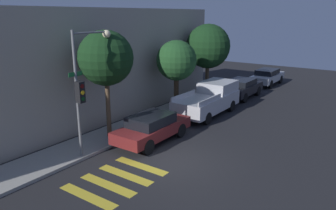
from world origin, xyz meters
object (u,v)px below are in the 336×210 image
at_px(pickup_truck, 209,99).
at_px(sedan_middle, 242,88).
at_px(tree_near_corner, 106,58).
at_px(tree_midblock, 176,61).
at_px(tree_far_end, 208,46).
at_px(traffic_light_pole, 85,78).
at_px(sedan_near_corner, 152,127).
at_px(sedan_far_end, 267,76).

xyz_separation_m(pickup_truck, sedan_middle, (5.15, 0.00, -0.20)).
xyz_separation_m(tree_near_corner, tree_midblock, (6.11, -0.00, -0.81)).
bearing_deg(pickup_truck, tree_far_end, 31.30).
bearing_deg(traffic_light_pole, sedan_near_corner, -23.56).
distance_m(traffic_light_pole, tree_far_end, 12.23).
relative_size(sedan_middle, sedan_far_end, 0.95).
xyz_separation_m(sedan_far_end, tree_near_corner, (-17.80, 2.04, 3.36)).
distance_m(sedan_middle, tree_near_corner, 12.65).
relative_size(pickup_truck, tree_far_end, 0.96).
relative_size(sedan_middle, tree_midblock, 0.94).
distance_m(sedan_far_end, tree_near_corner, 18.23).
relative_size(sedan_near_corner, tree_far_end, 0.79).
height_order(traffic_light_pole, sedan_near_corner, traffic_light_pole).
height_order(tree_near_corner, tree_midblock, tree_near_corner).
bearing_deg(pickup_truck, sedan_near_corner, 180.00).
bearing_deg(sedan_near_corner, tree_near_corner, 114.85).
bearing_deg(pickup_truck, tree_midblock, 110.56).
relative_size(sedan_middle, tree_far_end, 0.78).
bearing_deg(tree_far_end, tree_near_corner, 180.00).
height_order(traffic_light_pole, sedan_far_end, traffic_light_pole).
bearing_deg(traffic_light_pole, tree_near_corner, 21.23).
distance_m(tree_midblock, tree_far_end, 4.16).
bearing_deg(pickup_truck, traffic_light_pole, 171.83).
bearing_deg(tree_near_corner, traffic_light_pole, -158.77).
bearing_deg(tree_far_end, sedan_near_corner, -167.62).
distance_m(sedan_near_corner, pickup_truck, 5.94).
relative_size(sedan_far_end, tree_near_corner, 0.83).
distance_m(sedan_far_end, tree_far_end, 8.44).
xyz_separation_m(traffic_light_pole, pickup_truck, (8.85, -1.27, -2.60)).
bearing_deg(traffic_light_pole, tree_midblock, 5.41).
relative_size(sedan_far_end, tree_far_end, 0.83).
bearing_deg(tree_far_end, tree_midblock, 180.00).
distance_m(tree_near_corner, tree_midblock, 6.17).
relative_size(traffic_light_pole, tree_near_corner, 1.02).
height_order(sedan_far_end, tree_near_corner, tree_near_corner).
height_order(sedan_middle, tree_near_corner, tree_near_corner).
bearing_deg(sedan_near_corner, sedan_middle, 0.00).
height_order(sedan_near_corner, sedan_far_end, sedan_near_corner).
distance_m(pickup_truck, tree_midblock, 3.20).
bearing_deg(sedan_middle, tree_near_corner, 170.38).
bearing_deg(tree_near_corner, sedan_near_corner, -65.15).
xyz_separation_m(tree_near_corner, tree_far_end, (10.23, -0.00, -0.23)).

